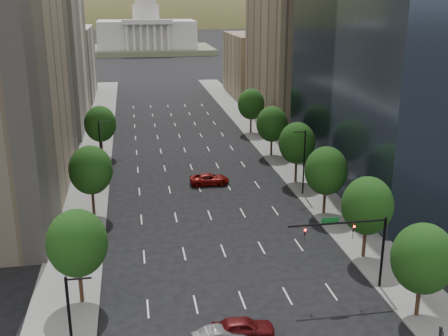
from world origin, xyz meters
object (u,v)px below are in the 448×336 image
car_maroon (243,328)px  car_silver (220,336)px  capitol (147,34)px  traffic_signal (358,238)px  car_red_far (210,179)px

car_maroon → car_silver: size_ratio=1.18×
capitol → traffic_signal: bearing=-87.3°
traffic_signal → capitol: bearing=92.7°
capitol → car_silver: (-3.00, -225.70, -7.87)m
car_maroon → car_silver: (-1.94, -0.53, -0.16)m
traffic_signal → car_red_far: (-8.87, 31.34, -4.39)m
traffic_signal → car_red_far: size_ratio=1.61×
capitol → car_red_far: 188.54m
traffic_signal → car_maroon: 13.52m
car_silver → car_red_far: bearing=-14.5°
car_maroon → car_silver: bearing=107.3°
traffic_signal → car_silver: size_ratio=2.14×
capitol → car_maroon: size_ratio=11.89×
traffic_signal → capitol: (-10.53, 219.71, 3.40)m
traffic_signal → car_red_far: traffic_signal is taller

